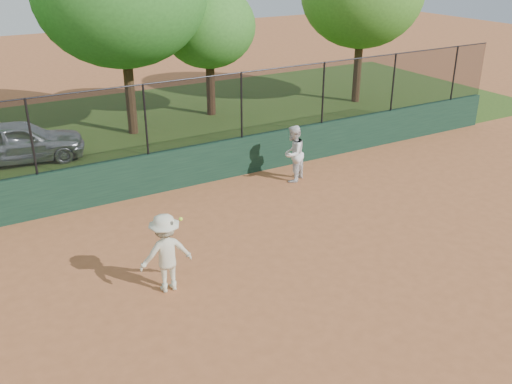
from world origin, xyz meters
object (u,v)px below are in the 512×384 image
player_second (293,154)px  tree_3 (209,27)px  player_main (166,253)px  parked_car (19,141)px

player_second → tree_3: bearing=-129.9°
player_second → player_main: 6.61m
player_main → tree_3: bearing=60.1°
parked_car → player_second: (6.83, -5.87, 0.17)m
player_second → tree_3: tree_3 is taller
player_second → player_main: player_main is taller
parked_car → player_second: player_second is taller
player_main → tree_3: size_ratio=0.34×
player_second → tree_3: size_ratio=0.33×
parked_car → player_main: player_main is taller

